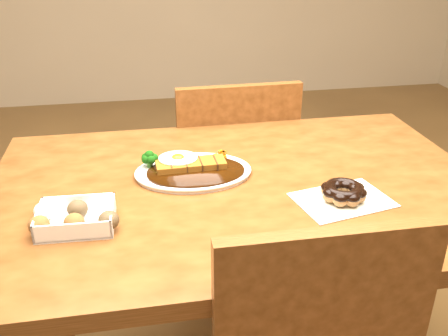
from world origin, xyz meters
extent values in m
cube|color=#4E290F|center=(0.00, 0.00, 0.73)|extent=(1.20, 0.80, 0.04)
cylinder|color=#4E290F|center=(-0.54, 0.34, 0.35)|extent=(0.06, 0.06, 0.71)
cylinder|color=#4E290F|center=(0.54, 0.34, 0.35)|extent=(0.06, 0.06, 0.71)
cube|color=#4E290F|center=(0.08, 0.60, 0.43)|extent=(0.43, 0.43, 0.04)
cylinder|color=#4E290F|center=(0.25, 0.77, 0.21)|extent=(0.04, 0.04, 0.41)
cylinder|color=#4E290F|center=(-0.09, 0.77, 0.21)|extent=(0.04, 0.04, 0.41)
cylinder|color=#4E290F|center=(0.25, 0.43, 0.21)|extent=(0.04, 0.04, 0.41)
cylinder|color=#4E290F|center=(-0.09, 0.43, 0.21)|extent=(0.04, 0.04, 0.41)
cube|color=#4E290F|center=(0.08, 0.41, 0.67)|extent=(0.40, 0.04, 0.40)
cube|color=#4E290F|center=(0.07, -0.41, 0.67)|extent=(0.40, 0.03, 0.40)
ellipsoid|color=white|center=(-0.10, 0.07, 0.76)|extent=(0.29, 0.21, 0.01)
ellipsoid|color=black|center=(-0.10, 0.05, 0.77)|extent=(0.25, 0.18, 0.01)
cube|color=#6B380C|center=(-0.11, 0.07, 0.77)|extent=(0.17, 0.07, 0.02)
ellipsoid|color=white|center=(-0.14, 0.09, 0.79)|extent=(0.10, 0.09, 0.01)
ellipsoid|color=#FFB214|center=(-0.14, 0.09, 0.79)|extent=(0.03, 0.03, 0.02)
cube|color=white|center=(-0.37, -0.13, 0.77)|extent=(0.16, 0.13, 0.04)
ellipsoid|color=brown|center=(-0.44, -0.15, 0.77)|extent=(0.04, 0.04, 0.04)
ellipsoid|color=brown|center=(-0.37, -0.15, 0.77)|extent=(0.04, 0.04, 0.04)
ellipsoid|color=black|center=(-0.30, -0.16, 0.77)|extent=(0.04, 0.04, 0.04)
ellipsoid|color=beige|center=(-0.44, -0.10, 0.77)|extent=(0.04, 0.04, 0.04)
ellipsoid|color=black|center=(-0.37, -0.10, 0.77)|extent=(0.04, 0.04, 0.04)
cube|color=silver|center=(0.21, -0.12, 0.75)|extent=(0.23, 0.19, 0.00)
torus|color=olive|center=(0.21, -0.12, 0.77)|extent=(0.12, 0.12, 0.03)
torus|color=black|center=(0.21, -0.12, 0.78)|extent=(0.11, 0.11, 0.02)
camera|label=1|loc=(-0.22, -1.05, 1.31)|focal=40.00mm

